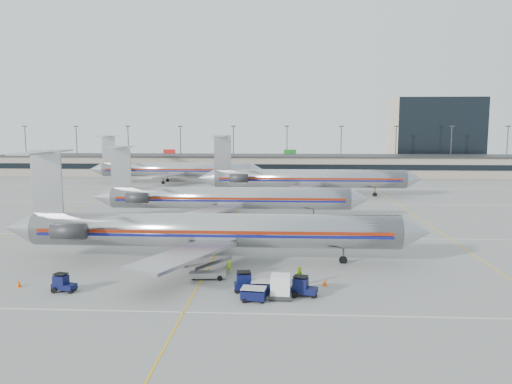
# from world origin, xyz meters

# --- Properties ---
(ground) EXTENTS (260.00, 260.00, 0.00)m
(ground) POSITION_xyz_m (0.00, 0.00, 0.00)
(ground) COLOR gray
(ground) RESTS_ON ground
(apron_markings) EXTENTS (160.00, 0.15, 0.02)m
(apron_markings) POSITION_xyz_m (0.00, 10.00, 0.01)
(apron_markings) COLOR silver
(apron_markings) RESTS_ON ground
(terminal) EXTENTS (162.00, 17.00, 6.25)m
(terminal) POSITION_xyz_m (0.00, 97.97, 3.16)
(terminal) COLOR gray
(terminal) RESTS_ON ground
(light_mast_row) EXTENTS (163.60, 0.40, 15.28)m
(light_mast_row) POSITION_xyz_m (0.00, 112.00, 8.58)
(light_mast_row) COLOR #38383D
(light_mast_row) RESTS_ON ground
(distant_building) EXTENTS (30.00, 20.00, 25.00)m
(distant_building) POSITION_xyz_m (62.00, 128.00, 12.50)
(distant_building) COLOR tan
(distant_building) RESTS_ON ground
(jet_foreground) EXTENTS (46.94, 27.64, 12.29)m
(jet_foreground) POSITION_xyz_m (-0.59, -2.69, 3.57)
(jet_foreground) COLOR #B6B7BB
(jet_foreground) RESTS_ON ground
(jet_second_row) EXTENTS (45.01, 26.50, 11.78)m
(jet_second_row) POSITION_xyz_m (-1.63, 23.46, 3.42)
(jet_second_row) COLOR #B6B7BB
(jet_second_row) RESTS_ON ground
(jet_third_row) EXTENTS (48.12, 29.60, 13.16)m
(jet_third_row) POSITION_xyz_m (12.51, 51.26, 3.82)
(jet_third_row) COLOR #B6B7BB
(jet_third_row) RESTS_ON ground
(jet_back_row) EXTENTS (46.44, 28.56, 12.70)m
(jet_back_row) POSITION_xyz_m (-21.41, 74.50, 3.69)
(jet_back_row) COLOR #B6B7BB
(jet_back_row) RESTS_ON ground
(tug_left) EXTENTS (2.27, 1.51, 1.69)m
(tug_left) POSITION_xyz_m (-11.85, -13.62, 0.77)
(tug_left) COLOR #0A0E37
(tug_left) RESTS_ON ground
(tug_center) EXTENTS (2.48, 1.55, 1.88)m
(tug_center) POSITION_xyz_m (4.58, -12.73, 0.86)
(tug_center) COLOR #0A0E37
(tug_center) RESTS_ON ground
(tug_right) EXTENTS (2.48, 1.71, 1.83)m
(tug_right) POSITION_xyz_m (9.61, -13.63, 0.84)
(tug_right) COLOR #0A0E37
(tug_right) RESTS_ON ground
(cart_inner) EXTENTS (2.11, 1.48, 1.17)m
(cart_inner) POSITION_xyz_m (6.14, -13.12, 0.62)
(cart_inner) COLOR #0A0E37
(cart_inner) RESTS_ON ground
(cart_outer) EXTENTS (2.22, 1.65, 1.17)m
(cart_outer) POSITION_xyz_m (5.42, -15.08, 0.62)
(cart_outer) COLOR #0A0E37
(cart_outer) RESTS_ON ground
(uld_container) EXTENTS (2.06, 1.74, 2.09)m
(uld_container) POSITION_xyz_m (7.69, -14.38, 1.06)
(uld_container) COLOR #2D2D30
(uld_container) RESTS_ON ground
(belt_loader) EXTENTS (4.25, 1.67, 2.20)m
(belt_loader) POSITION_xyz_m (0.64, -9.06, 0.59)
(belt_loader) COLOR #9C9C9C
(belt_loader) RESTS_ON ground
(ramp_worker_near) EXTENTS (0.72, 0.70, 1.66)m
(ramp_worker_near) POSITION_xyz_m (2.43, -7.19, 0.83)
(ramp_worker_near) COLOR #94D013
(ramp_worker_near) RESTS_ON ground
(ramp_worker_far) EXTENTS (0.91, 0.72, 1.85)m
(ramp_worker_far) POSITION_xyz_m (9.45, -10.81, 0.93)
(ramp_worker_far) COLOR #82C112
(ramp_worker_far) RESTS_ON ground
(cone_right) EXTENTS (0.59, 0.59, 0.66)m
(cone_right) POSITION_xyz_m (11.81, -10.61, 0.33)
(cone_right) COLOR #ED4A07
(cone_right) RESTS_ON ground
(cone_left) EXTENTS (0.57, 0.57, 0.64)m
(cone_left) POSITION_xyz_m (-16.54, -12.52, 0.32)
(cone_left) COLOR #ED4A07
(cone_left) RESTS_ON ground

